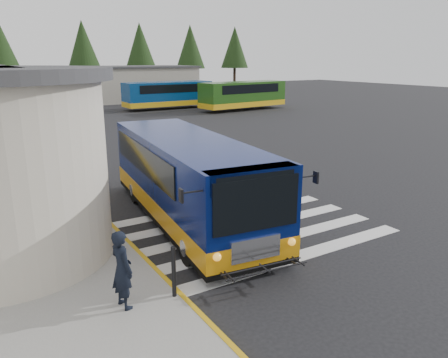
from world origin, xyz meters
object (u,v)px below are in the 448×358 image
pedestrian_a (122,269)px  bollard (174,272)px  pedestrian_b (78,238)px  far_bus_b (243,94)px  transit_bus (188,182)px  far_bus_a (168,94)px

pedestrian_a → bollard: (1.07, -0.19, -0.26)m
pedestrian_b → far_bus_b: 35.87m
transit_bus → pedestrian_a: (-3.61, -4.08, -0.32)m
pedestrian_b → bollard: size_ratio=1.44×
pedestrian_a → far_bus_b: far_bus_b is taller
pedestrian_a → far_bus_b: bearing=-48.3°
pedestrian_a → far_bus_b: (22.86, 29.47, 0.59)m
transit_bus → pedestrian_b: bearing=-147.3°
pedestrian_b → pedestrian_a: bearing=-24.7°
pedestrian_b → far_bus_b: size_ratio=0.17×
pedestrian_b → far_bus_a: bearing=117.9°
transit_bus → bollard: (-2.54, -4.26, -0.58)m
transit_bus → far_bus_b: far_bus_b is taller
pedestrian_b → transit_bus: bearing=81.9°
far_bus_a → far_bus_b: size_ratio=0.96×
transit_bus → far_bus_b: size_ratio=1.02×
pedestrian_a → far_bus_b: size_ratio=0.17×
pedestrian_a → far_bus_a: size_ratio=0.18×
bollard → far_bus_b: (21.79, 29.66, 0.86)m
bollard → far_bus_a: size_ratio=0.13×
bollard → far_bus_a: (15.68, 34.59, 0.82)m
transit_bus → far_bus_a: 33.05m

